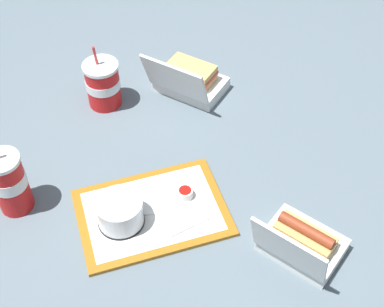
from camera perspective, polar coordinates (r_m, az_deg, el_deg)
ground_plane at (r=1.46m, az=2.04°, el=-1.50°), size 3.20×3.20×0.00m
food_tray at (r=1.36m, az=-4.27°, el=-6.31°), size 0.40×0.31×0.01m
cake_container at (r=1.32m, az=-7.68°, el=-6.27°), size 0.12×0.12×0.07m
ketchup_cup at (r=1.37m, az=-0.74°, el=-4.22°), size 0.04×0.04×0.02m
napkin_stack at (r=1.38m, az=-4.09°, el=-4.79°), size 0.13×0.13×0.00m
plastic_fork at (r=1.32m, az=-0.28°, el=-7.75°), size 0.11×0.02×0.00m
clamshell_hotdog_back at (r=1.29m, az=11.59°, el=-9.31°), size 0.24×0.24×0.17m
clamshell_sandwich_right at (r=1.66m, az=-0.30°, el=7.86°), size 0.27×0.27×0.17m
soda_cup_front at (r=1.62m, az=-9.48°, el=7.34°), size 0.11×0.11×0.20m
soda_cup_right at (r=1.38m, az=-18.91°, el=-2.92°), size 0.09×0.09×0.24m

